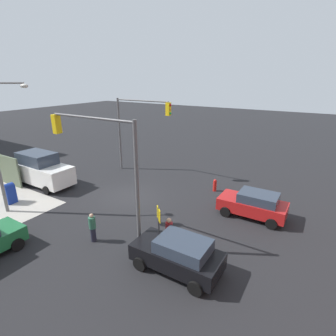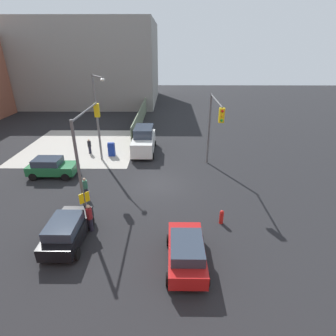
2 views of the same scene
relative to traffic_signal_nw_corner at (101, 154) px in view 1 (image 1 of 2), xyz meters
name	(u,v)px [view 1 (image 1 of 2)]	position (x,y,z in m)	size (l,w,h in m)	color
ground_plane	(128,196)	(2.35, -4.50, -4.64)	(120.00, 120.00, 0.00)	black
traffic_signal_nw_corner	(101,154)	(0.00, 0.00, 0.00)	(5.63, 0.36, 6.50)	#59595B
traffic_signal_se_corner	(138,121)	(4.73, -9.00, 0.00)	(5.55, 0.36, 6.50)	#59595B
warning_sign_two_way	(159,222)	(-3.05, -0.41, -3.00)	(0.48, 0.48, 2.40)	#4C4C4C
mailbox_blue	(9,193)	(8.55, 0.50, -3.88)	(0.56, 0.64, 1.43)	navy
fire_hydrant	(215,185)	(-2.65, -8.70, -4.15)	(0.26, 0.26, 0.94)	red
hatchback_black	(178,254)	(-4.53, 0.28, -3.80)	(4.02, 2.02, 1.62)	black
sedan_red	(254,204)	(-6.12, -6.30, -3.80)	(4.00, 2.02, 1.62)	#B21919
van_white_delivery	(41,169)	(9.63, -2.70, -3.36)	(5.40, 2.32, 2.62)	white
pedestrian_crossing	(93,227)	(0.35, 0.70, -3.80)	(0.36, 0.36, 1.62)	#2D664C
pedestrian_waiting	(169,234)	(-3.45, -0.70, -3.69)	(0.36, 0.36, 1.82)	maroon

